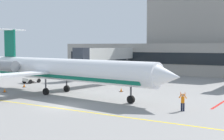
% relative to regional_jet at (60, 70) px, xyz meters
% --- Properties ---
extents(ground, '(120.00, 120.00, 0.11)m').
position_rel_regional_jet_xyz_m(ground, '(6.01, -6.79, -3.31)').
color(ground, gray).
extents(terminal_building, '(63.99, 15.67, 19.19)m').
position_rel_regional_jet_xyz_m(terminal_building, '(6.11, 41.45, 3.38)').
color(terminal_building, gray).
rests_on(terminal_building, ground).
extents(jet_bridge_east, '(2.40, 19.73, 6.06)m').
position_rel_regional_jet_xyz_m(jet_bridge_east, '(-7.56, 22.61, 1.42)').
color(jet_bridge_east, silver).
rests_on(jet_bridge_east, ground).
extents(regional_jet, '(34.31, 28.27, 8.97)m').
position_rel_regional_jet_xyz_m(regional_jet, '(0.00, 0.00, 0.00)').
color(regional_jet, white).
rests_on(regional_jet, ground).
extents(baggage_tug, '(1.81, 2.83, 2.20)m').
position_rel_regional_jet_xyz_m(baggage_tug, '(-12.78, 7.52, -2.29)').
color(baggage_tug, silver).
rests_on(baggage_tug, ground).
extents(belt_loader, '(3.50, 3.50, 2.03)m').
position_rel_regional_jet_xyz_m(belt_loader, '(0.37, 15.79, -2.35)').
color(belt_loader, '#E5B20C').
rests_on(belt_loader, ground).
extents(marshaller, '(0.83, 0.34, 1.87)m').
position_rel_regional_jet_xyz_m(marshaller, '(17.73, -2.41, -2.32)').
color(marshaller, '#191E33').
rests_on(marshaller, ground).
extents(safety_cone_alpha, '(0.47, 0.47, 0.55)m').
position_rel_regional_jet_xyz_m(safety_cone_alpha, '(10.25, 0.69, -3.01)').
color(safety_cone_alpha, orange).
rests_on(safety_cone_alpha, ground).
extents(safety_cone_bravo, '(0.47, 0.47, 0.55)m').
position_rel_regional_jet_xyz_m(safety_cone_bravo, '(-9.43, 2.37, -3.01)').
color(safety_cone_bravo, orange).
rests_on(safety_cone_bravo, ground).
extents(safety_cone_charlie, '(0.47, 0.47, 0.55)m').
position_rel_regional_jet_xyz_m(safety_cone_charlie, '(-7.62, -2.90, -3.01)').
color(safety_cone_charlie, orange).
rests_on(safety_cone_charlie, ground).
extents(safety_cone_delta, '(0.47, 0.47, 0.55)m').
position_rel_regional_jet_xyz_m(safety_cone_delta, '(5.82, 6.07, -3.01)').
color(safety_cone_delta, orange).
rests_on(safety_cone_delta, ground).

